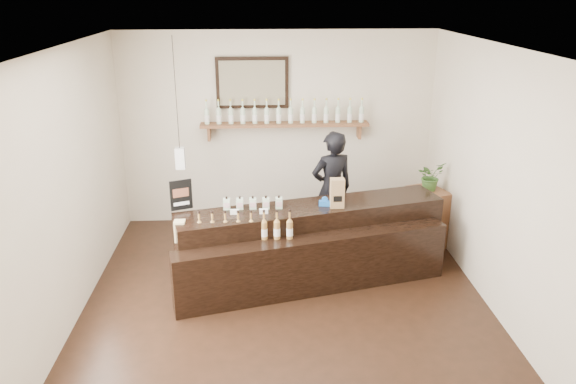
# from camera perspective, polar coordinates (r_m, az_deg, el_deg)

# --- Properties ---
(ground) EXTENTS (5.00, 5.00, 0.00)m
(ground) POSITION_cam_1_polar(r_m,az_deg,el_deg) (6.42, -0.17, -11.31)
(ground) COLOR black
(ground) RESTS_ON ground
(room_shell) EXTENTS (5.00, 5.00, 5.00)m
(room_shell) POSITION_cam_1_polar(r_m,az_deg,el_deg) (5.72, -0.19, 3.40)
(room_shell) COLOR beige
(room_shell) RESTS_ON ground
(back_wall_decor) EXTENTS (2.66, 0.96, 1.69)m
(back_wall_decor) POSITION_cam_1_polar(r_m,az_deg,el_deg) (8.00, -2.07, 8.61)
(back_wall_decor) COLOR brown
(back_wall_decor) RESTS_ON ground
(counter) EXTENTS (3.28, 1.65, 1.06)m
(counter) POSITION_cam_1_polar(r_m,az_deg,el_deg) (6.74, 2.37, -5.56)
(counter) COLOR black
(counter) RESTS_ON ground
(promo_sign) EXTENTS (0.25, 0.11, 0.36)m
(promo_sign) POSITION_cam_1_polar(r_m,az_deg,el_deg) (6.60, -10.81, -0.30)
(promo_sign) COLOR black
(promo_sign) RESTS_ON counter
(paper_bag) EXTENTS (0.16, 0.12, 0.35)m
(paper_bag) POSITION_cam_1_polar(r_m,az_deg,el_deg) (6.58, 5.02, -0.11)
(paper_bag) COLOR #9F774C
(paper_bag) RESTS_ON counter
(tape_dispenser) EXTENTS (0.14, 0.07, 0.11)m
(tape_dispenser) POSITION_cam_1_polar(r_m,az_deg,el_deg) (6.66, 3.75, -1.05)
(tape_dispenser) COLOR blue
(tape_dispenser) RESTS_ON counter
(side_cabinet) EXTENTS (0.55, 0.64, 0.78)m
(side_cabinet) POSITION_cam_1_polar(r_m,az_deg,el_deg) (7.90, 13.91, -2.46)
(side_cabinet) COLOR brown
(side_cabinet) RESTS_ON ground
(potted_plant) EXTENTS (0.46, 0.44, 0.39)m
(potted_plant) POSITION_cam_1_polar(r_m,az_deg,el_deg) (7.70, 14.27, 1.57)
(potted_plant) COLOR #396127
(potted_plant) RESTS_ON side_cabinet
(shopkeeper) EXTENTS (0.76, 0.61, 1.80)m
(shopkeeper) POSITION_cam_1_polar(r_m,az_deg,el_deg) (7.50, 4.49, 1.02)
(shopkeeper) COLOR black
(shopkeeper) RESTS_ON ground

